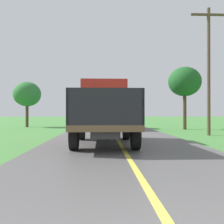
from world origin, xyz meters
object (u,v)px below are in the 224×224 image
at_px(utility_pole_roadside, 209,66).
at_px(roadside_tree_near_left, 185,82).
at_px(roadside_tree_mid_right, 27,94).
at_px(banana_truck_near, 105,110).
at_px(banana_truck_far, 108,112).

height_order(utility_pole_roadside, roadside_tree_near_left, utility_pole_roadside).
bearing_deg(roadside_tree_mid_right, banana_truck_near, -61.83).
distance_m(banana_truck_near, roadside_tree_mid_right, 15.64).
relative_size(banana_truck_near, banana_truck_far, 1.00).
bearing_deg(roadside_tree_mid_right, roadside_tree_near_left, -16.48).
distance_m(roadside_tree_near_left, roadside_tree_mid_right, 14.70).
bearing_deg(roadside_tree_mid_right, banana_truck_far, -23.26).
bearing_deg(banana_truck_near, roadside_tree_near_left, 54.80).
height_order(banana_truck_far, utility_pole_roadside, utility_pole_roadside).
bearing_deg(roadside_tree_near_left, utility_pole_roadside, -94.15).
relative_size(banana_truck_near, roadside_tree_mid_right, 1.33).
bearing_deg(roadside_tree_near_left, roadside_tree_mid_right, 163.52).
bearing_deg(banana_truck_far, banana_truck_near, -92.49).
distance_m(utility_pole_roadside, roadside_tree_near_left, 5.69).
relative_size(banana_truck_near, roadside_tree_near_left, 1.12).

